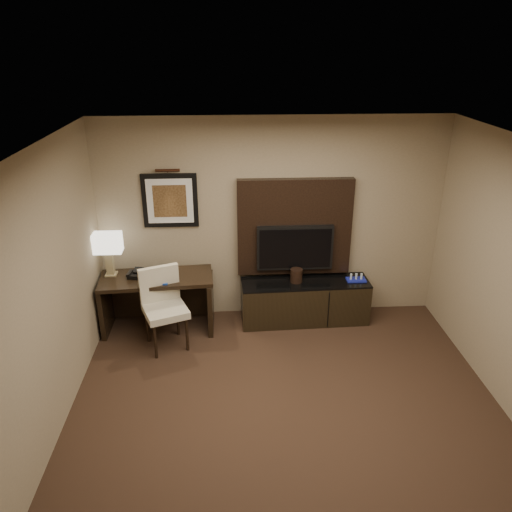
{
  "coord_description": "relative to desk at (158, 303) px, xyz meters",
  "views": [
    {
      "loc": [
        -0.55,
        -3.67,
        3.54
      ],
      "look_at": [
        -0.24,
        1.8,
        1.15
      ],
      "focal_mm": 35.0,
      "sensor_mm": 36.0,
      "label": 1
    }
  ],
  "objects": [
    {
      "name": "wall_back",
      "position": [
        1.5,
        0.4,
        0.97
      ],
      "size": [
        4.5,
        0.01,
        2.7
      ],
      "primitive_type": "cube",
      "color": "gray",
      "rests_on": "floor"
    },
    {
      "name": "table_lamp",
      "position": [
        -0.58,
        0.09,
        0.67
      ],
      "size": [
        0.36,
        0.21,
        0.57
      ],
      "primitive_type": null,
      "rotation": [
        0.0,
        0.0,
        -0.02
      ],
      "color": "tan",
      "rests_on": "desk"
    },
    {
      "name": "desk_chair",
      "position": [
        0.15,
        -0.43,
        0.13
      ],
      "size": [
        0.66,
        0.71,
        1.03
      ],
      "primitive_type": null,
      "rotation": [
        0.0,
        0.0,
        0.37
      ],
      "color": "beige",
      "rests_on": "floor"
    },
    {
      "name": "ceiling",
      "position": [
        1.5,
        -2.1,
        2.32
      ],
      "size": [
        4.5,
        5.0,
        0.01
      ],
      "primitive_type": "cube",
      "color": "silver",
      "rests_on": "wall_back"
    },
    {
      "name": "desk",
      "position": [
        0.0,
        0.0,
        0.0
      ],
      "size": [
        1.46,
        0.71,
        0.76
      ],
      "primitive_type": "cube",
      "rotation": [
        0.0,
        0.0,
        0.07
      ],
      "color": "black",
      "rests_on": "floor"
    },
    {
      "name": "book",
      "position": [
        0.1,
        -0.03,
        0.5
      ],
      "size": [
        0.18,
        0.06,
        0.24
      ],
      "primitive_type": "imported",
      "rotation": [
        0.0,
        0.0,
        0.22
      ],
      "color": "tan",
      "rests_on": "desk"
    },
    {
      "name": "tv",
      "position": [
        1.8,
        0.24,
        0.64
      ],
      "size": [
        1.0,
        0.08,
        0.6
      ],
      "primitive_type": "cube",
      "color": "black",
      "rests_on": "tv_wall_panel"
    },
    {
      "name": "minibar_tray",
      "position": [
        2.62,
        0.1,
        0.25
      ],
      "size": [
        0.26,
        0.16,
        0.09
      ],
      "primitive_type": null,
      "rotation": [
        0.0,
        0.0,
        0.01
      ],
      "color": "#1823A1",
      "rests_on": "credenza"
    },
    {
      "name": "floor",
      "position": [
        1.5,
        -2.1,
        -0.38
      ],
      "size": [
        4.5,
        5.0,
        0.01
      ],
      "primitive_type": "cube",
      "color": "#2F1E15",
      "rests_on": "ground"
    },
    {
      "name": "picture_light",
      "position": [
        0.2,
        0.34,
        1.67
      ],
      "size": [
        0.04,
        0.04,
        0.3
      ],
      "primitive_type": "cylinder",
      "color": "#3E2114",
      "rests_on": "wall_back"
    },
    {
      "name": "wall_left",
      "position": [
        -0.75,
        -2.1,
        0.97
      ],
      "size": [
        0.01,
        5.0,
        2.7
      ],
      "primitive_type": "cube",
      "color": "gray",
      "rests_on": "floor"
    },
    {
      "name": "blue_folder",
      "position": [
        0.06,
        -0.08,
        0.39
      ],
      "size": [
        0.26,
        0.33,
        0.02
      ],
      "primitive_type": "cube",
      "rotation": [
        0.0,
        0.0,
        -0.07
      ],
      "color": "#1C46B6",
      "rests_on": "desk"
    },
    {
      "name": "desk_phone",
      "position": [
        -0.25,
        0.01,
        0.43
      ],
      "size": [
        0.22,
        0.2,
        0.1
      ],
      "primitive_type": null,
      "rotation": [
        0.0,
        0.0,
        -0.16
      ],
      "color": "black",
      "rests_on": "desk"
    },
    {
      "name": "tv_wall_panel",
      "position": [
        1.8,
        0.34,
        0.89
      ],
      "size": [
        1.5,
        0.12,
        1.3
      ],
      "primitive_type": "cube",
      "color": "black",
      "rests_on": "wall_back"
    },
    {
      "name": "artwork",
      "position": [
        0.2,
        0.37,
        1.27
      ],
      "size": [
        0.7,
        0.04,
        0.7
      ],
      "primitive_type": "cube",
      "color": "black",
      "rests_on": "wall_back"
    },
    {
      "name": "ice_bucket",
      "position": [
        1.81,
        0.11,
        0.29
      ],
      "size": [
        0.19,
        0.19,
        0.18
      ],
      "primitive_type": "cylinder",
      "rotation": [
        0.0,
        0.0,
        -0.17
      ],
      "color": "black",
      "rests_on": "credenza"
    },
    {
      "name": "credenza",
      "position": [
        1.94,
        0.1,
        -0.09
      ],
      "size": [
        1.71,
        0.53,
        0.58
      ],
      "primitive_type": "cube",
      "rotation": [
        0.0,
        0.0,
        0.04
      ],
      "color": "black",
      "rests_on": "floor"
    }
  ]
}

